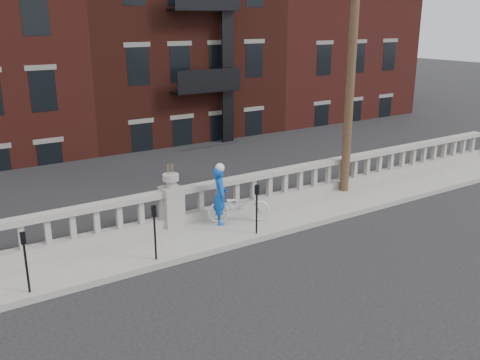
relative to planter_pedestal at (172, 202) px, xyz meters
name	(u,v)px	position (x,y,z in m)	size (l,w,h in m)	color
ground	(253,286)	(0.00, -3.95, -0.83)	(120.00, 120.00, 0.00)	black
sidewalk	(189,238)	(0.00, -0.95, -0.76)	(32.00, 2.20, 0.15)	gray
balustrade	(172,208)	(0.00, 0.00, -0.19)	(28.00, 0.34, 1.03)	gray
planter_pedestal	(172,202)	(0.00, 0.00, 0.00)	(0.55, 0.55, 1.76)	gray
lower_level	(26,75)	(0.56, 19.09, 1.80)	(80.00, 44.00, 20.80)	#605E59
utility_pole	(353,33)	(6.20, -0.35, 4.41)	(1.60, 0.28, 10.00)	#422D1E
parking_meter_c	(25,255)	(-4.23, -1.80, 0.17)	(0.10, 0.09, 1.36)	black
parking_meter_d	(155,226)	(-1.33, -1.80, 0.17)	(0.10, 0.09, 1.36)	black
parking_meter_e	(257,204)	(1.60, -1.80, 0.17)	(0.10, 0.09, 1.36)	black
bicycle	(239,206)	(1.68, -0.81, -0.22)	(0.61, 1.76, 0.93)	silver
cyclist	(220,195)	(1.19, -0.62, 0.13)	(0.59, 0.39, 1.63)	#0C4AB7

